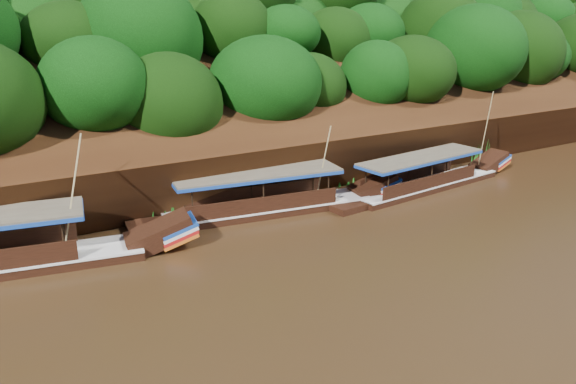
% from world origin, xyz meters
% --- Properties ---
extents(ground, '(160.00, 160.00, 0.00)m').
position_xyz_m(ground, '(0.00, 0.00, 0.00)').
color(ground, black).
rests_on(ground, ground).
extents(riverbank, '(120.00, 30.06, 19.40)m').
position_xyz_m(riverbank, '(-0.01, 22.73, 1.89)').
color(riverbank, black).
rests_on(riverbank, ground).
extents(boat_0, '(14.50, 3.45, 6.56)m').
position_xyz_m(boat_0, '(11.95, 6.67, 0.53)').
color(boat_0, black).
rests_on(boat_0, ground).
extents(boat_1, '(14.75, 4.13, 5.53)m').
position_xyz_m(boat_1, '(0.84, 7.76, 0.57)').
color(boat_1, black).
rests_on(boat_1, ground).
extents(reeds, '(48.92, 2.63, 1.99)m').
position_xyz_m(reeds, '(-3.10, 9.61, 0.92)').
color(reeds, '#1D6C1B').
rests_on(reeds, ground).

